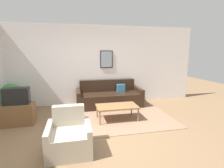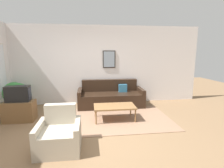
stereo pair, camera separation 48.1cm
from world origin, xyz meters
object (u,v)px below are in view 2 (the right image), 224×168
Objects in this scene: coffee_table at (115,107)px; potted_plant_tall at (14,95)px; couch at (111,97)px; armchair at (59,135)px; tv at (18,94)px.

potted_plant_tall is (-2.69, 0.53, 0.28)m from coffee_table.
potted_plant_tall is at bearing 168.88° from coffee_table.
couch is at bearing 87.81° from coffee_table.
tv is at bearing 110.41° from armchair.
potted_plant_tall is at bearing 126.77° from tv.
potted_plant_tall reaches higher than couch.
armchair is at bearing -116.54° from couch.
tv reaches higher than couch.
coffee_table is (-0.05, -1.27, 0.06)m from couch.
tv is 0.59× the size of potted_plant_tall.
potted_plant_tall reaches higher than coffee_table.
coffee_table is 2.76m from potted_plant_tall.
potted_plant_tall reaches higher than armchair.
couch is 2.86m from potted_plant_tall.
coffee_table is at bearing -92.19° from couch.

